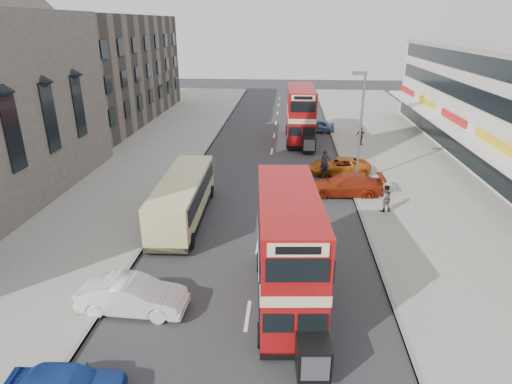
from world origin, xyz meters
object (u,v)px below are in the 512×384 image
at_px(cyclist, 324,169).
at_px(car_right_a, 345,185).
at_px(car_right_c, 315,126).
at_px(coach, 183,197).
at_px(car_left_front, 133,296).
at_px(bus_main, 288,250).
at_px(pedestrian_far, 360,136).
at_px(car_right_b, 339,166).
at_px(street_lamp, 360,120).
at_px(bus_second, 301,114).
at_px(pedestrian_near, 385,198).

bearing_deg(cyclist, car_right_a, -70.67).
relative_size(car_right_a, car_right_c, 1.26).
relative_size(coach, car_left_front, 2.10).
distance_m(bus_main, pedestrian_far, 26.32).
bearing_deg(car_right_a, car_right_b, 178.48).
height_order(street_lamp, coach, street_lamp).
xyz_separation_m(car_right_a, cyclist, (-1.19, 3.22, 0.03)).
xyz_separation_m(pedestrian_far, cyclist, (-4.14, -9.65, -0.22)).
relative_size(car_left_front, car_right_a, 0.86).
bearing_deg(car_left_front, bus_second, -12.28).
height_order(street_lamp, bus_second, street_lamp).
bearing_deg(bus_second, car_right_a, 99.85).
bearing_deg(pedestrian_near, car_right_c, -95.47).
relative_size(street_lamp, car_left_front, 1.82).
relative_size(car_right_c, pedestrian_near, 2.36).
xyz_separation_m(car_right_a, car_right_c, (-1.05, 18.33, -0.05)).
xyz_separation_m(bus_second, car_right_b, (2.90, -9.98, -2.06)).
bearing_deg(coach, car_left_front, -91.77).
xyz_separation_m(car_right_c, pedestrian_far, (4.00, -5.46, 0.30)).
distance_m(coach, car_right_a, 11.28).
height_order(coach, pedestrian_far, coach).
height_order(street_lamp, cyclist, street_lamp).
relative_size(coach, car_right_b, 1.98).
height_order(car_left_front, pedestrian_near, pedestrian_near).
bearing_deg(cyclist, coach, -139.77).
xyz_separation_m(coach, pedestrian_far, (13.18, 17.56, -0.45)).
distance_m(bus_main, cyclist, 16.03).
bearing_deg(car_right_b, street_lamp, 17.97).
bearing_deg(car_right_c, coach, -16.19).
relative_size(car_left_front, cyclist, 1.96).
bearing_deg(car_left_front, pedestrian_near, -46.50).
height_order(coach, cyclist, coach).
bearing_deg(street_lamp, cyclist, 158.72).
bearing_deg(car_right_c, pedestrian_far, 41.80).
xyz_separation_m(street_lamp, car_right_a, (-1.02, -2.36, -4.03)).
height_order(bus_main, car_right_b, bus_main).
bearing_deg(bus_second, pedestrian_near, 104.64).
relative_size(bus_main, car_right_b, 1.85).
height_order(street_lamp, car_right_c, street_lamp).
bearing_deg(coach, pedestrian_far, 51.52).
bearing_deg(car_right_c, bus_second, -19.27).
bearing_deg(bus_second, cyclist, 97.10).
distance_m(car_right_c, pedestrian_far, 6.78).
height_order(car_left_front, car_right_b, car_left_front).
xyz_separation_m(car_left_front, pedestrian_near, (12.37, 10.75, 0.28)).
bearing_deg(street_lamp, bus_second, 107.66).
bearing_deg(street_lamp, car_right_b, 114.17).
bearing_deg(car_right_b, cyclist, -50.75).
distance_m(bus_second, car_right_a, 14.87).
height_order(bus_main, bus_second, bus_second).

